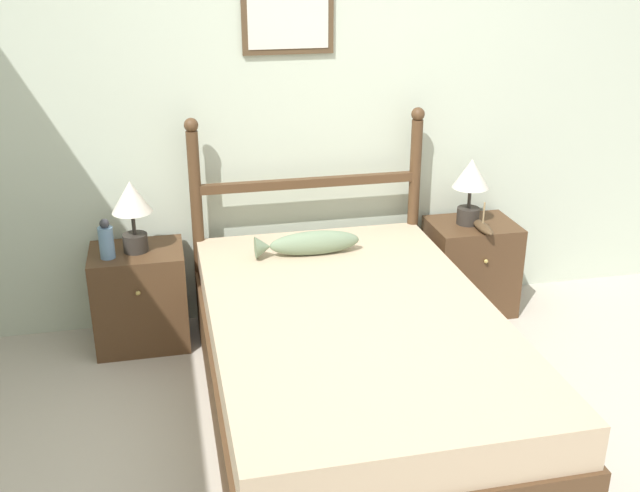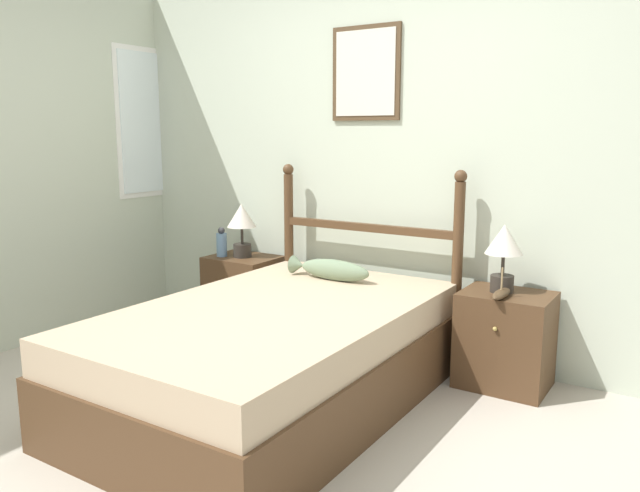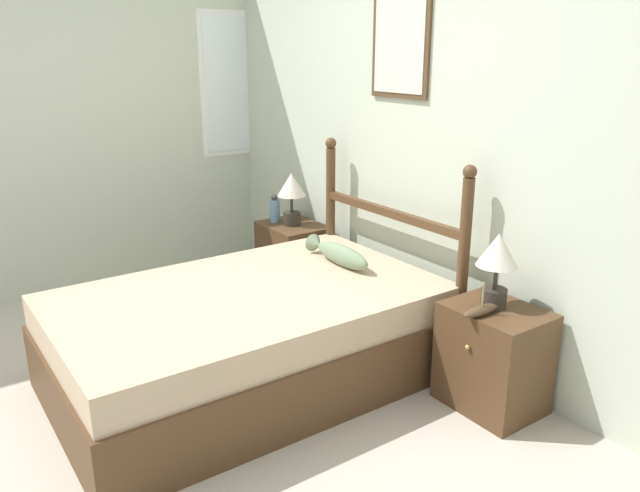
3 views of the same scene
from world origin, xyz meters
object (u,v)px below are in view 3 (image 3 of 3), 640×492
at_px(table_lamp_right, 497,259).
at_px(bottle, 275,209).
at_px(nightstand_right, 493,358).
at_px(fish_pillow, 338,254).
at_px(nightstand_left, 293,259).
at_px(table_lamp_left, 291,191).
at_px(bed, 249,336).
at_px(model_boat, 482,310).

bearing_deg(table_lamp_right, bottle, -177.84).
relative_size(nightstand_right, fish_pillow, 0.99).
bearing_deg(nightstand_left, table_lamp_left, -70.50).
height_order(bed, nightstand_right, nightstand_right).
distance_m(nightstand_left, bottle, 0.40).
bearing_deg(nightstand_left, bottle, -152.76).
height_order(nightstand_left, table_lamp_left, table_lamp_left).
distance_m(bed, bottle, 1.43).
height_order(nightstand_left, bottle, bottle).
distance_m(table_lamp_right, model_boat, 0.27).
relative_size(bed, table_lamp_left, 5.39).
height_order(nightstand_left, nightstand_right, same).
relative_size(bed, nightstand_right, 3.79).
distance_m(bottle, fish_pillow, 1.03).
height_order(nightstand_right, fish_pillow, fish_pillow).
height_order(table_lamp_left, fish_pillow, table_lamp_left).
bearing_deg(nightstand_right, nightstand_left, 180.00).
xyz_separation_m(table_lamp_right, bottle, (-2.01, -0.08, -0.16)).
xyz_separation_m(table_lamp_right, model_boat, (0.04, -0.13, -0.23)).
distance_m(nightstand_right, table_lamp_left, 1.98).
height_order(nightstand_right, bottle, bottle).
bearing_deg(model_boat, fish_pillow, -173.86).
bearing_deg(model_boat, bottle, 178.52).
bearing_deg(bottle, model_boat, -1.48).
relative_size(nightstand_right, model_boat, 2.25).
bearing_deg(model_boat, bed, -140.71).
bearing_deg(nightstand_left, fish_pillow, -14.90).
bearing_deg(model_boat, table_lamp_left, 176.58).
bearing_deg(fish_pillow, nightstand_right, 12.83).
distance_m(bed, table_lamp_left, 1.41).
xyz_separation_m(bed, fish_pillow, (-0.07, 0.67, 0.34)).
xyz_separation_m(bottle, model_boat, (2.05, -0.05, -0.07)).
bearing_deg(table_lamp_right, nightstand_left, -179.85).
xyz_separation_m(bed, model_boat, (0.96, 0.78, 0.31)).
bearing_deg(table_lamp_left, fish_pillow, -14.37).
xyz_separation_m(model_boat, fish_pillow, (-1.03, -0.11, 0.03)).
xyz_separation_m(bed, nightstand_right, (0.96, 0.91, 0.01)).
bearing_deg(nightstand_right, table_lamp_left, -179.71).
distance_m(table_lamp_left, model_boat, 1.92).
bearing_deg(bottle, bed, -37.36).
height_order(nightstand_right, model_boat, model_boat).
distance_m(table_lamp_left, table_lamp_right, 1.87).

